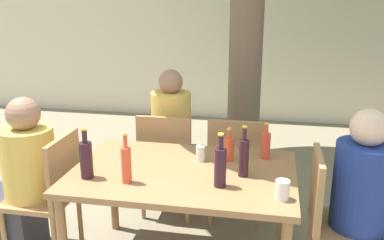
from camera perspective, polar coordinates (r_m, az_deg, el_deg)
cafe_building_wall at (r=6.29m, az=6.18°, el=12.61°), size 10.00×0.08×2.80m
dining_table_front at (r=2.80m, az=-1.18°, el=-8.16°), size 1.43×0.95×0.74m
patio_chair_0 at (r=3.19m, az=-18.29°, el=-8.77°), size 0.44×0.44×0.91m
patio_chair_1 at (r=2.85m, az=18.29°, el=-11.96°), size 0.44×0.44×0.91m
patio_chair_2 at (r=3.56m, az=-3.29°, el=-5.19°), size 0.44×0.44×0.91m
patio_chair_3 at (r=3.47m, az=5.98°, el=-5.84°), size 0.44×0.44×0.91m
person_seated_0 at (r=3.30m, az=-21.91°, el=-8.01°), size 0.58×0.37×1.17m
person_seated_1 at (r=2.88m, az=23.05°, el=-11.57°), size 0.57×0.35×1.20m
person_seated_2 at (r=3.75m, az=-2.43°, el=-3.37°), size 0.33×0.57×1.23m
soda_bottle_0 at (r=2.59m, az=-8.75°, el=-5.76°), size 0.06×0.06×0.31m
wine_bottle_1 at (r=2.70m, az=-13.93°, el=-5.02°), size 0.08×0.08×0.32m
wine_bottle_2 at (r=2.66m, az=6.91°, el=-4.87°), size 0.06×0.06×0.33m
wine_bottle_3 at (r=2.51m, az=3.79°, el=-6.15°), size 0.07×0.07×0.33m
soda_bottle_4 at (r=2.98m, az=9.81°, el=-3.25°), size 0.06×0.06×0.25m
soda_bottle_5 at (r=2.90m, az=4.94°, el=-3.75°), size 0.07×0.07×0.23m
drinking_glass_0 at (r=2.91m, az=1.17°, el=-4.46°), size 0.06×0.06×0.11m
drinking_glass_1 at (r=2.44m, az=11.94°, el=-9.11°), size 0.08×0.08×0.11m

